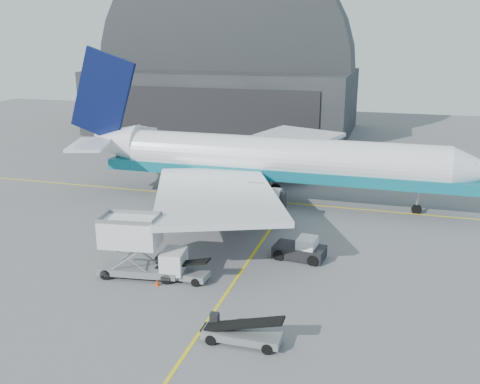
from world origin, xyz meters
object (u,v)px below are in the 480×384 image
(airliner, at_px, (265,160))
(belt_loader_a, at_px, (178,272))
(pushback_tug, at_px, (301,250))
(catering_truck, at_px, (138,248))
(belt_loader_b, at_px, (241,333))

(airliner, bearing_deg, belt_loader_a, -94.08)
(pushback_tug, bearing_deg, airliner, 120.48)
(airliner, bearing_deg, pushback_tug, -65.53)
(catering_truck, bearing_deg, belt_loader_a, -1.98)
(pushback_tug, xyz_separation_m, belt_loader_a, (-8.68, -6.81, -0.15))
(catering_truck, bearing_deg, pushback_tug, 23.62)
(airliner, distance_m, belt_loader_b, 30.63)
(belt_loader_a, xyz_separation_m, belt_loader_b, (7.40, -7.39, 0.02))
(airliner, relative_size, belt_loader_b, 9.40)
(airliner, distance_m, catering_truck, 23.31)
(pushback_tug, bearing_deg, catering_truck, -143.16)
(catering_truck, height_order, belt_loader_b, catering_truck)
(catering_truck, height_order, belt_loader_a, catering_truck)
(airliner, xyz_separation_m, pushback_tug, (7.08, -15.57, -4.16))
(pushback_tug, relative_size, belt_loader_b, 0.86)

